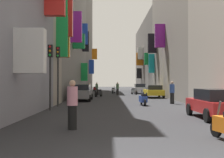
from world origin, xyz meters
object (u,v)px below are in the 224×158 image
at_px(parked_car_yellow, 153,91).
at_px(parked_car_grey, 82,92).
at_px(scooter_black, 99,93).
at_px(scooter_red, 95,89).
at_px(parked_car_white, 140,88).
at_px(pedestrian_mid_street, 90,88).
at_px(scooter_blue, 143,99).
at_px(traffic_light_near_corner, 50,65).
at_px(pedestrian_near_right, 172,93).
at_px(scooter_silver, 134,91).
at_px(pedestrian_crossing, 118,89).
at_px(scooter_white, 114,90).
at_px(pedestrian_near_left, 72,105).
at_px(traffic_light_far_corner, 58,66).
at_px(pedestrian_far_away, 97,88).
at_px(parked_car_red, 216,103).

relative_size(parked_car_yellow, parked_car_grey, 0.94).
distance_m(scooter_black, scooter_red, 20.48).
bearing_deg(parked_car_white, pedestrian_mid_street, 169.22).
height_order(scooter_blue, traffic_light_near_corner, traffic_light_near_corner).
bearing_deg(pedestrian_mid_street, pedestrian_near_right, -70.03).
distance_m(parked_car_grey, scooter_silver, 14.18).
bearing_deg(scooter_red, scooter_blue, -80.97).
relative_size(parked_car_grey, scooter_silver, 2.38).
xyz_separation_m(scooter_blue, pedestrian_crossing, (-1.40, 16.77, 0.38)).
height_order(parked_car_yellow, parked_car_grey, parked_car_grey).
bearing_deg(pedestrian_near_right, scooter_red, 103.81).
height_order(parked_car_grey, scooter_black, parked_car_grey).
relative_size(parked_car_white, pedestrian_near_right, 2.51).
distance_m(parked_car_yellow, scooter_silver, 8.05).
distance_m(scooter_blue, scooter_red, 32.95).
bearing_deg(scooter_black, parked_car_yellow, -16.75).
bearing_deg(parked_car_yellow, scooter_white, 109.67).
bearing_deg(scooter_black, scooter_blue, -72.86).
relative_size(scooter_silver, pedestrian_near_left, 1.03).
relative_size(parked_car_yellow, traffic_light_far_corner, 0.98).
xyz_separation_m(parked_car_white, scooter_red, (-7.30, 10.30, -0.30)).
xyz_separation_m(parked_car_yellow, pedestrian_near_left, (-6.16, -20.67, 0.16)).
bearing_deg(pedestrian_near_left, traffic_light_near_corner, 108.23).
relative_size(parked_car_yellow, pedestrian_near_left, 2.30).
relative_size(pedestrian_near_right, pedestrian_far_away, 1.06).
relative_size(scooter_red, pedestrian_far_away, 1.06).
distance_m(pedestrian_near_left, pedestrian_far_away, 29.95).
bearing_deg(parked_car_white, parked_car_red, -89.32).
height_order(parked_car_grey, scooter_silver, parked_car_grey).
xyz_separation_m(pedestrian_mid_street, pedestrian_far_away, (1.32, -4.17, 0.04)).
bearing_deg(scooter_black, pedestrian_near_right, -59.78).
height_order(scooter_black, scooter_blue, same).
height_order(pedestrian_near_right, pedestrian_mid_street, pedestrian_near_right).
height_order(parked_car_white, pedestrian_near_right, pedestrian_near_right).
xyz_separation_m(pedestrian_near_left, traffic_light_near_corner, (-2.25, 6.83, 1.82)).
height_order(parked_car_grey, scooter_white, parked_car_grey).
height_order(parked_car_grey, scooter_blue, parked_car_grey).
distance_m(parked_car_red, scooter_red, 40.73).
distance_m(scooter_silver, scooter_blue, 18.21).
height_order(parked_car_white, scooter_red, parked_car_white).
bearing_deg(traffic_light_far_corner, pedestrian_near_left, -76.53).
bearing_deg(pedestrian_mid_street, parked_car_white, -10.78).
bearing_deg(scooter_white, traffic_light_near_corner, -99.28).
bearing_deg(scooter_blue, pedestrian_mid_street, 103.34).
relative_size(parked_car_red, pedestrian_crossing, 2.37).
relative_size(scooter_blue, pedestrian_near_left, 1.09).
bearing_deg(scooter_silver, pedestrian_near_left, -99.41).
relative_size(parked_car_white, pedestrian_mid_street, 2.80).
height_order(pedestrian_crossing, traffic_light_near_corner, traffic_light_near_corner).
bearing_deg(scooter_black, pedestrian_near_left, -90.14).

